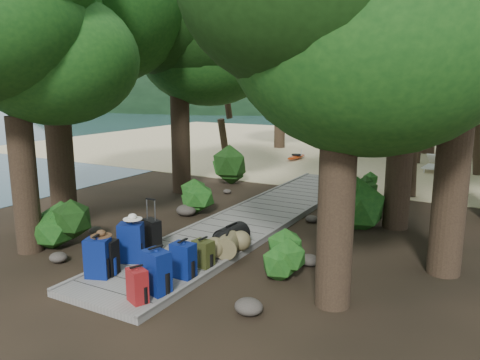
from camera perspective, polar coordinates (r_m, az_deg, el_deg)
The scene contains 46 objects.
ground at distance 11.78m, azimuth 0.24°, elevation -5.86°, with size 120.00×120.00×0.00m, color #322419.
sand_beach at distance 26.63m, azimuth 17.22°, elevation 3.49°, with size 40.00×22.00×0.02m, color #C6B386.
water_bay at distance 51.26m, azimuth -17.92°, elevation 7.12°, with size 50.00×60.00×0.02m, color #24414B.
distant_hill at distance 73.63m, azimuth -9.01°, elevation 8.73°, with size 32.00×16.00×12.00m, color black.
boardwalk at distance 12.61m, azimuth 2.45°, elevation -4.40°, with size 2.00×12.00×0.12m, color gray.
backpack_left_a at distance 8.85m, azimuth -16.94°, elevation -8.85°, with size 0.43×0.30×0.80m, color navy, non-canonical shape.
backpack_left_b at distance 8.96m, azimuth -15.98°, elevation -8.80°, with size 0.39×0.28×0.72m, color black, non-canonical shape.
backpack_left_c at distance 9.43m, azimuth -13.14°, elevation -7.19°, with size 0.46×0.33×0.86m, color navy, non-canonical shape.
backpack_right_a at distance 7.78m, azimuth -12.42°, elevation -12.25°, with size 0.34×0.24×0.61m, color maroon, non-canonical shape.
backpack_right_b at distance 8.01m, azimuth -10.14°, elevation -10.69°, with size 0.45×0.31×0.81m, color navy, non-canonical shape.
backpack_right_c at distance 8.56m, azimuth -6.94°, elevation -9.47°, with size 0.41×0.29×0.70m, color navy, non-canonical shape.
backpack_right_d at distance 9.02m, azimuth -4.51°, elevation -8.74°, with size 0.37×0.27×0.57m, color #3C4219, non-canonical shape.
duffel_right_khaki at distance 9.60m, azimuth -1.49°, elevation -7.82°, with size 0.45×0.67×0.45m, color olive, non-canonical shape.
duffel_right_black at distance 10.02m, azimuth -1.04°, elevation -6.88°, with size 0.48×0.76×0.48m, color black, non-canonical shape.
suitcase_on_boardwalk at distance 10.01m, azimuth -10.69°, elevation -6.57°, with size 0.42×0.23×0.66m, color black, non-canonical shape.
lone_suitcase_on_sand at distance 18.55m, azimuth 13.21°, elevation 1.52°, with size 0.46×0.26×0.73m, color black, non-canonical shape.
hat_brown at distance 8.87m, azimuth -16.59°, elevation -6.21°, with size 0.39×0.39×0.12m, color #51351E, non-canonical shape.
hat_white at distance 9.28m, azimuth -12.97°, elevation -4.32°, with size 0.37×0.37×0.12m, color silver, non-canonical shape.
kayak at distance 22.35m, azimuth 6.89°, elevation 2.92°, with size 0.73×3.34×0.33m, color #B0360F.
sun_lounger at distance 20.73m, azimuth 22.47°, elevation 1.86°, with size 0.64×1.98×0.64m, color silver, non-canonical shape.
tree_right_a at distance 7.28m, azimuth 12.46°, elevation 16.02°, with size 4.96×4.96×8.26m, color black, non-canonical shape.
tree_right_b at distance 9.28m, azimuth 25.73°, elevation 15.70°, with size 4.90×4.90×8.75m, color black, non-canonical shape.
tree_right_c at distance 11.97m, azimuth 19.76°, elevation 15.42°, with size 5.16×5.16×8.93m, color black, non-canonical shape.
tree_right_e at distance 16.78m, azimuth 25.65°, elevation 12.86°, with size 4.70×4.70×8.45m, color black, non-canonical shape.
tree_left_a at distance 10.61m, azimuth -25.86°, elevation 12.02°, with size 4.59×4.59×7.64m, color black, non-canonical shape.
tree_left_b at distance 13.69m, azimuth -22.13°, elevation 17.06°, with size 5.59×5.59×10.06m, color black, non-canonical shape.
tree_left_c at distance 15.43m, azimuth -7.52°, elevation 14.81°, with size 5.09×5.09×8.84m, color black, non-canonical shape.
tree_back_a at distance 25.74m, azimuth 14.69°, elevation 13.42°, with size 5.21×5.21×9.02m, color black, non-canonical shape.
tree_back_b at distance 26.02m, azimuth 22.68°, elevation 14.09°, with size 5.66×5.66×10.10m, color black, non-canonical shape.
tree_back_d at distance 26.38m, azimuth 4.97°, elevation 13.34°, with size 5.21×5.21×8.69m, color black, non-canonical shape.
palm_right_a at distance 15.81m, azimuth 21.79°, elevation 13.27°, with size 4.95×4.95×8.43m, color #124313, non-canonical shape.
palm_right_c at distance 22.56m, azimuth 21.93°, elevation 9.90°, with size 4.00×4.00×6.37m, color #124313, non-canonical shape.
palm_left_a at distance 19.75m, azimuth -2.20°, elevation 10.61°, with size 4.01×4.01×6.38m, color #124313, non-canonical shape.
rock_left_a at distance 10.25m, azimuth -21.27°, elevation -8.78°, with size 0.38×0.34×0.21m, color #4C473F, non-canonical shape.
rock_left_b at distance 11.80m, azimuth -17.17°, elevation -5.88°, with size 0.34×0.31×0.19m, color #4C473F, non-canonical shape.
rock_left_c at distance 12.89m, azimuth -6.57°, elevation -3.68°, with size 0.56×0.50×0.31m, color #4C473F, non-canonical shape.
rock_left_d at distance 15.38m, azimuth -1.57°, elevation -1.39°, with size 0.27×0.25×0.15m, color #4C473F, non-canonical shape.
rock_right_a at distance 7.57m, azimuth 1.06°, elevation -15.18°, with size 0.46×0.41×0.25m, color #4C473F, non-canonical shape.
rock_right_b at distance 9.50m, azimuth 8.43°, elevation -9.64°, with size 0.41×0.37×0.23m, color #4C473F, non-canonical shape.
rock_right_c at distance 12.38m, azimuth 8.74°, elevation -4.69°, with size 0.33×0.29×0.18m, color #4C473F, non-canonical shape.
shrub_left_a at distance 11.01m, azimuth -20.89°, elevation -5.14°, with size 1.13×1.13×1.02m, color #154414, non-canonical shape.
shrub_left_b at distance 13.10m, azimuth -5.30°, elevation -2.08°, with size 1.00×1.00×0.90m, color #154414, non-canonical shape.
shrub_left_c at distance 16.96m, azimuth -1.36°, elevation 1.71°, with size 1.38×1.38×1.24m, color #154414, non-canonical shape.
shrub_right_a at distance 8.82m, azimuth 6.20°, elevation -9.23°, with size 0.91×0.91×0.82m, color #154414, non-canonical shape.
shrub_right_b at distance 12.15m, azimuth 13.59°, elevation -2.39°, with size 1.48×1.48×1.33m, color #154414, non-canonical shape.
shrub_right_c at distance 15.67m, azimuth 15.66°, elevation -0.57°, with size 0.77×0.77×0.69m, color #154414, non-canonical shape.
Camera 1 is at (5.45, -9.83, 3.54)m, focal length 35.00 mm.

